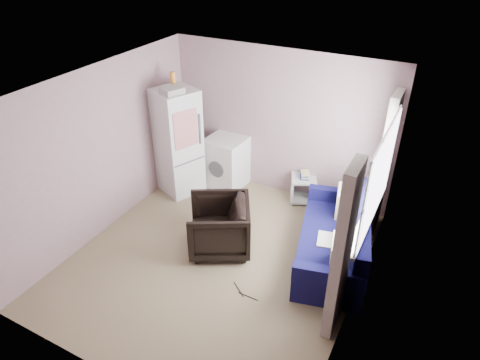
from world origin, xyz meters
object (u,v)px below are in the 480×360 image
at_px(washing_machine, 227,161).
at_px(fridge, 178,142).
at_px(sofa, 337,243).
at_px(side_table, 303,187).
at_px(armchair, 219,224).

bearing_deg(washing_machine, fridge, -136.74).
bearing_deg(sofa, side_table, 114.23).
relative_size(armchair, side_table, 1.55).
relative_size(fridge, washing_machine, 2.30).
xyz_separation_m(washing_machine, side_table, (1.41, 0.13, -0.21)).
relative_size(fridge, side_table, 3.73).
xyz_separation_m(armchair, side_table, (0.64, 1.74, -0.17)).
distance_m(fridge, washing_machine, 0.94).
xyz_separation_m(fridge, sofa, (2.98, -0.57, -0.62)).
relative_size(washing_machine, side_table, 1.62).
height_order(fridge, washing_machine, fridge).
xyz_separation_m(side_table, sofa, (0.94, -1.22, 0.05)).
bearing_deg(side_table, sofa, -52.58).
bearing_deg(washing_machine, sofa, -20.67).
xyz_separation_m(armchair, washing_machine, (-0.77, 1.61, 0.04)).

